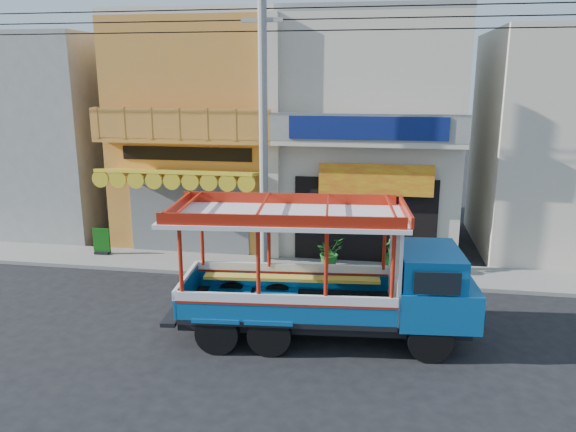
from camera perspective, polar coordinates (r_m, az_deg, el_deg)
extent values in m
plane|color=black|center=(14.47, -1.14, -10.76)|extent=(90.00, 90.00, 0.00)
cube|color=slate|center=(18.11, 1.20, -5.37)|extent=(30.00, 2.00, 0.12)
cube|color=#C9842C|center=(21.98, -7.67, 8.47)|extent=(6.00, 6.00, 8.00)
cube|color=#595B5E|center=(19.58, -10.01, 0.00)|extent=(4.20, 0.10, 2.60)
cube|color=yellow|center=(18.58, -10.97, 4.40)|extent=(5.20, 1.50, 0.31)
cube|color=#C9842C|center=(18.82, -10.69, 7.61)|extent=(6.00, 0.70, 0.18)
cube|color=#C9842C|center=(18.49, -11.08, 9.20)|extent=(6.00, 0.12, 0.95)
cube|color=black|center=(19.18, -10.29, 6.24)|extent=(4.50, 0.04, 0.45)
cube|color=beige|center=(21.99, -8.04, 19.22)|extent=(6.00, 6.00, 0.24)
cube|color=beige|center=(21.02, 8.33, 8.21)|extent=(6.00, 6.00, 8.00)
cube|color=black|center=(18.47, 7.82, -0.45)|extent=(4.60, 0.12, 2.80)
cube|color=yellow|center=(17.89, 8.90, 3.64)|extent=(3.60, 0.05, 1.00)
cube|color=beige|center=(17.68, 8.06, 7.32)|extent=(6.00, 0.70, 0.18)
cube|color=gray|center=(17.33, 8.09, 8.85)|extent=(6.00, 0.12, 0.85)
cube|color=navy|center=(17.27, 8.08, 8.83)|extent=(4.80, 0.06, 0.70)
cube|color=gray|center=(21.02, 8.74, 19.45)|extent=(6.00, 6.00, 0.24)
cube|color=beige|center=(18.21, -1.48, 7.48)|extent=(0.35, 0.30, 8.00)
cube|color=gray|center=(24.97, -23.35, 7.65)|extent=(6.00, 6.00, 7.60)
cube|color=beige|center=(22.03, 26.95, 6.59)|extent=(6.00, 6.00, 7.60)
cylinder|color=gray|center=(16.65, -2.52, 8.60)|extent=(0.26, 0.26, 9.00)
cube|color=gray|center=(16.65, -2.64, 19.28)|extent=(1.20, 0.12, 0.12)
cylinder|color=black|center=(16.45, 0.96, 18.31)|extent=(28.00, 0.04, 0.04)
cylinder|color=black|center=(16.47, 0.97, 19.35)|extent=(28.00, 0.04, 0.04)
cylinder|color=black|center=(16.50, 0.97, 20.39)|extent=(28.00, 0.04, 0.04)
cylinder|color=black|center=(12.84, 14.22, -12.16)|extent=(1.00, 0.36, 0.98)
cylinder|color=black|center=(14.51, 13.04, -8.97)|extent=(1.00, 0.36, 0.98)
cylinder|color=black|center=(12.73, -1.92, -11.96)|extent=(1.00, 0.36, 0.98)
cylinder|color=black|center=(14.41, -1.08, -8.76)|extent=(1.00, 0.36, 0.98)
cylinder|color=black|center=(12.90, -7.20, -11.70)|extent=(1.00, 0.36, 0.98)
cylinder|color=black|center=(14.56, -5.72, -8.57)|extent=(1.00, 0.36, 0.98)
cube|color=black|center=(13.46, 3.57, -10.03)|extent=(6.67, 2.17, 0.27)
cube|color=#0F5FAB|center=(13.46, 14.57, -7.99)|extent=(1.93, 2.29, 0.88)
cube|color=#0F5FAB|center=(13.17, 14.15, -4.84)|extent=(1.53, 2.08, 0.73)
cube|color=black|center=(13.31, 17.05, -5.05)|extent=(0.21, 1.72, 0.54)
cube|color=black|center=(13.41, 0.10, -9.17)|extent=(5.00, 2.55, 0.12)
cube|color=#0F5FAB|center=(12.33, -0.29, -9.59)|extent=(4.82, 0.49, 0.59)
cube|color=white|center=(12.23, -0.29, -8.46)|extent=(4.82, 0.50, 0.21)
cube|color=#0F5FAB|center=(14.25, 0.43, -6.28)|extent=(4.82, 0.49, 0.59)
cube|color=white|center=(14.16, 0.43, -5.28)|extent=(4.82, 0.50, 0.21)
cylinder|color=#AB1E0D|center=(12.35, -10.86, -4.48)|extent=(0.10, 0.10, 1.56)
cylinder|color=#AB1E0D|center=(14.23, -8.72, -1.93)|extent=(0.10, 0.10, 1.56)
cube|color=white|center=(13.07, 10.84, -4.92)|extent=(0.25, 1.97, 2.20)
cube|color=white|center=(12.72, -0.34, -0.03)|extent=(5.60, 2.85, 0.10)
cube|color=#AB1E0D|center=(12.68, -0.34, 0.74)|extent=(5.40, 2.73, 0.25)
cube|color=black|center=(20.41, -18.32, -3.54)|extent=(0.50, 0.28, 0.09)
cube|color=#0D4D0D|center=(20.28, -18.42, -2.31)|extent=(0.59, 0.08, 0.82)
imported|color=#1B5F1F|center=(18.02, 4.25, -3.64)|extent=(1.17, 1.17, 0.99)
imported|color=#1B5F1F|center=(18.08, 16.11, -4.12)|extent=(0.69, 0.68, 0.98)
imported|color=#1B5F1F|center=(18.11, 10.55, -3.60)|extent=(0.65, 0.65, 1.09)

